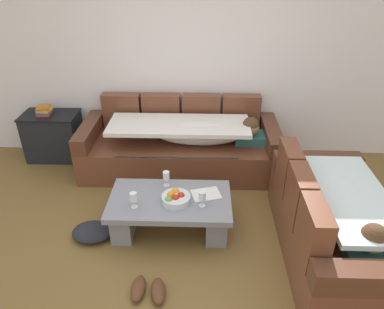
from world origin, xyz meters
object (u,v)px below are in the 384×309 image
at_px(couch_along_wall, 183,146).
at_px(fruit_bowl, 175,198).
at_px(wine_glass_near_right, 202,196).
at_px(open_magazine, 206,194).
at_px(pair_of_shoes, 148,290).
at_px(wine_glass_far_back, 166,176).
at_px(book_stack_on_cabinet, 44,110).
at_px(couch_near_window, 334,225).
at_px(crumpled_garment, 92,232).
at_px(wine_glass_near_left, 133,197).
at_px(coffee_table, 170,210).
at_px(side_cabinet, 54,136).

xyz_separation_m(couch_along_wall, fruit_bowl, (-0.01, -1.23, 0.09)).
height_order(wine_glass_near_right, open_magazine, wine_glass_near_right).
bearing_deg(pair_of_shoes, wine_glass_far_back, 86.29).
distance_m(fruit_bowl, open_magazine, 0.32).
relative_size(wine_glass_near_right, open_magazine, 0.59).
bearing_deg(book_stack_on_cabinet, couch_near_window, -27.38).
distance_m(couch_near_window, pair_of_shoes, 1.75).
bearing_deg(couch_along_wall, crumpled_garment, -122.19).
height_order(book_stack_on_cabinet, crumpled_garment, book_stack_on_cabinet).
distance_m(wine_glass_near_left, crumpled_garment, 0.63).
bearing_deg(wine_glass_near_left, fruit_bowl, 14.49).
distance_m(coffee_table, pair_of_shoes, 0.85).
xyz_separation_m(wine_glass_far_back, book_stack_on_cabinet, (-1.69, 1.19, 0.20)).
bearing_deg(open_magazine, wine_glass_near_right, -117.34).
bearing_deg(crumpled_garment, wine_glass_near_right, 2.21).
xyz_separation_m(fruit_bowl, pair_of_shoes, (-0.18, -0.77, -0.38)).
relative_size(wine_glass_near_left, wine_glass_far_back, 1.00).
relative_size(fruit_bowl, open_magazine, 1.00).
distance_m(wine_glass_far_back, pair_of_shoes, 1.14).
height_order(couch_along_wall, crumpled_garment, couch_along_wall).
height_order(coffee_table, fruit_bowl, fruit_bowl).
distance_m(wine_glass_near_left, wine_glass_near_right, 0.64).
relative_size(couch_near_window, wine_glass_near_left, 10.50).
bearing_deg(pair_of_shoes, fruit_bowl, 76.78).
relative_size(fruit_bowl, book_stack_on_cabinet, 1.27).
xyz_separation_m(wine_glass_near_right, open_magazine, (0.04, 0.18, -0.11)).
height_order(side_cabinet, book_stack_on_cabinet, book_stack_on_cabinet).
height_order(couch_near_window, fruit_bowl, couch_near_window).
relative_size(coffee_table, wine_glass_far_back, 7.23).
distance_m(book_stack_on_cabinet, pair_of_shoes, 2.83).
bearing_deg(fruit_bowl, couch_along_wall, 89.69).
distance_m(couch_along_wall, crumpled_garment, 1.60).
relative_size(coffee_table, side_cabinet, 1.67).
xyz_separation_m(couch_along_wall, wine_glass_near_left, (-0.39, -1.33, 0.17)).
relative_size(open_magazine, book_stack_on_cabinet, 1.27).
bearing_deg(pair_of_shoes, couch_along_wall, 84.66).
xyz_separation_m(book_stack_on_cabinet, pair_of_shoes, (1.62, -2.23, -0.65)).
bearing_deg(coffee_table, wine_glass_far_back, 103.05).
relative_size(wine_glass_far_back, book_stack_on_cabinet, 0.75).
height_order(couch_near_window, pair_of_shoes, couch_near_window).
bearing_deg(fruit_bowl, open_magazine, 22.56).
height_order(couch_along_wall, wine_glass_far_back, couch_along_wall).
height_order(open_magazine, pair_of_shoes, open_magazine).
xyz_separation_m(coffee_table, fruit_bowl, (0.06, -0.05, 0.18)).
height_order(couch_along_wall, wine_glass_near_right, couch_along_wall).
relative_size(couch_near_window, book_stack_on_cabinet, 7.92).
bearing_deg(wine_glass_near_right, wine_glass_far_back, 138.24).
relative_size(wine_glass_near_right, side_cabinet, 0.23).
bearing_deg(couch_near_window, book_stack_on_cabinet, 62.62).
bearing_deg(pair_of_shoes, wine_glass_near_left, 106.94).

